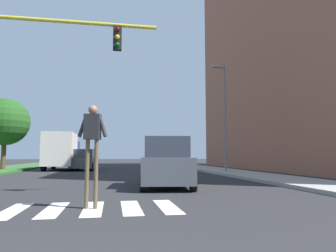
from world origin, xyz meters
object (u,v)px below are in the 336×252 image
at_px(sedan_midblock, 84,160).
at_px(truck_box_delivery, 62,151).
at_px(suv_crossing, 166,163).
at_px(street_lamp_right, 223,108).
at_px(pedestrian_performer, 92,139).
at_px(tree_far, 5,122).

distance_m(sedan_midblock, truck_box_delivery, 2.20).
relative_size(suv_crossing, sedan_midblock, 1.07).
relative_size(suv_crossing, truck_box_delivery, 0.77).
bearing_deg(sedan_midblock, truck_box_delivery, 163.17).
relative_size(street_lamp_right, pedestrian_performer, 3.01).
bearing_deg(pedestrian_performer, suv_crossing, 61.40).
relative_size(pedestrian_performer, suv_crossing, 0.52).
distance_m(pedestrian_performer, truck_box_delivery, 20.61).
bearing_deg(truck_box_delivery, pedestrian_performer, -79.31).
bearing_deg(tree_far, sedan_midblock, 2.97).
height_order(tree_far, pedestrian_performer, tree_far).
relative_size(tree_far, pedestrian_performer, 2.30).
height_order(suv_crossing, sedan_midblock, suv_crossing).
bearing_deg(street_lamp_right, pedestrian_performer, -122.06).
height_order(tree_far, suv_crossing, tree_far).
xyz_separation_m(street_lamp_right, pedestrian_performer, (-8.13, -12.97, -2.93)).
distance_m(street_lamp_right, sedan_midblock, 12.61).
height_order(street_lamp_right, suv_crossing, street_lamp_right).
xyz_separation_m(suv_crossing, sedan_midblock, (-4.51, 14.84, -0.12)).
bearing_deg(truck_box_delivery, sedan_midblock, -16.83).
height_order(tree_far, sedan_midblock, tree_far).
xyz_separation_m(tree_far, sedan_midblock, (6.32, 0.33, -3.14)).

